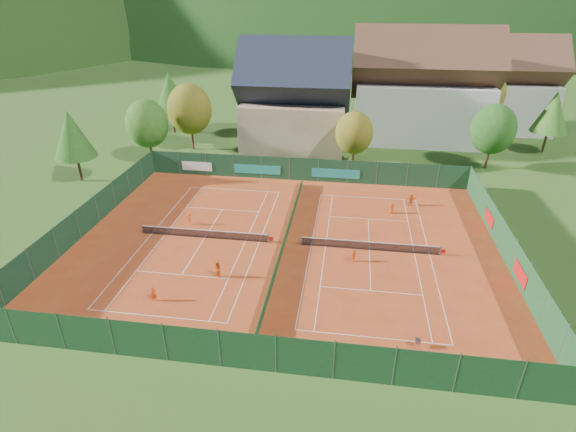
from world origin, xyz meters
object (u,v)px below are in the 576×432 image
Objects in this scene: player_right_far_b at (411,200)px; player_left_near at (154,294)px; player_left_mid at (217,270)px; player_left_far at (189,219)px; ball_hopper at (418,341)px; player_right_far_a at (392,208)px; player_right_near at (354,256)px; hotel_block_a at (422,93)px; chalet at (295,103)px; hotel_block_b at (501,90)px.

player_left_near is at bearing 32.27° from player_right_far_b.
player_left_mid is 10.47m from player_left_far.
player_left_far is at bearing 145.00° from ball_hopper.
player_right_far_b is (2.24, 2.29, 0.07)m from player_right_far_a.
player_right_far_a is at bearing 8.30° from player_right_near.
hotel_block_a is 16.50× the size of player_left_far.
chalet is 0.94× the size of hotel_block_b.
hotel_block_a is at bearing 17.53° from chalet.
hotel_block_a reaches higher than hotel_block_b.
player_left_near is (-5.86, -40.11, -6.00)m from chalet.
hotel_block_a is at bearing -95.76° from player_left_far.
chalet is at bearing -162.47° from hotel_block_a.
player_left_near is 29.79m from player_right_far_b.
hotel_block_b is at bearing -101.76° from player_left_far.
hotel_block_a is 27.00× the size of ball_hopper.
player_right_far_b is at bearing 85.71° from ball_hopper.
chalet is at bearing -81.93° from player_right_far_a.
chalet is 26.37m from player_right_far_a.
player_right_near is (16.91, -4.73, -0.05)m from player_left_far.
hotel_block_b is (33.00, 14.00, -0.01)m from chalet.
player_left_mid is (-34.82, -50.33, -5.86)m from hotel_block_b.
player_left_far is at bearing 103.53° from player_right_near.
player_left_far is at bearing -105.03° from chalet.
hotel_block_b reaches higher than player_right_far_b.
player_right_far_a is at bearing 34.34° from player_right_far_b.
hotel_block_a is at bearing -108.66° from player_right_far_b.
player_left_mid reaches higher than ball_hopper.
player_left_near is at bearing -99.93° from player_left_mid.
chalet is at bearing 43.74° from player_left_near.
player_right_far_b reaches higher than ball_hopper.
player_left_mid reaches higher than player_right_far_a.
hotel_block_a reaches higher than player_right_near.
hotel_block_a is (19.00, 6.00, 0.76)m from chalet.
chalet is 36.85m from player_left_mid.
hotel_block_b is 66.89m from player_left_near.
player_left_far is (-7.37, -27.46, -5.97)m from chalet.
ball_hopper is 0.64× the size of player_left_near.
player_right_near is (-4.46, 10.23, 0.05)m from ball_hopper.
hotel_block_a is at bearing 100.82° from player_left_mid.
player_left_far reaches higher than player_left_near.
hotel_block_a is at bearing -124.81° from player_right_far_a.
hotel_block_a is at bearing -150.26° from hotel_block_b.
player_right_far_b is at bearing -51.24° from chalet.
chalet is at bearing -157.01° from hotel_block_b.
player_left_far is at bearing 159.06° from player_left_mid.
hotel_block_a is 52.82m from player_left_near.
player_right_far_b is at bearing -157.92° from player_right_far_a.
chalet is 35.85m from hotel_block_b.
hotel_block_a reaches higher than chalet.
player_left_mid is at bearing -124.67° from hotel_block_b.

